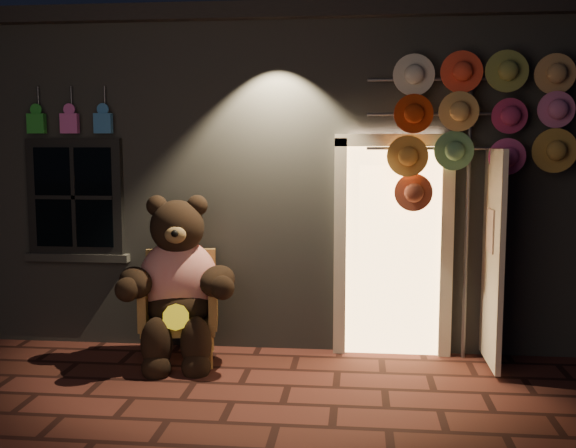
# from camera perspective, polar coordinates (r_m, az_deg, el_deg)

# --- Properties ---
(ground) EXTENTS (60.00, 60.00, 0.00)m
(ground) POSITION_cam_1_polar(r_m,az_deg,el_deg) (5.69, -4.77, -14.77)
(ground) COLOR #51241F
(ground) RESTS_ON ground
(shop_building) EXTENTS (7.30, 5.95, 3.51)m
(shop_building) POSITION_cam_1_polar(r_m,az_deg,el_deg) (9.25, -0.24, 4.53)
(shop_building) COLOR slate
(shop_building) RESTS_ON ground
(wicker_armchair) EXTENTS (0.83, 0.77, 1.05)m
(wicker_armchair) POSITION_cam_1_polar(r_m,az_deg,el_deg) (6.70, -9.11, -6.84)
(wicker_armchair) COLOR #A2733F
(wicker_armchair) RESTS_ON ground
(teddy_bear) EXTENTS (1.19, 1.02, 1.67)m
(teddy_bear) POSITION_cam_1_polar(r_m,az_deg,el_deg) (6.52, -9.31, -5.01)
(teddy_bear) COLOR red
(teddy_bear) RESTS_ON ground
(hat_rack) EXTENTS (1.90, 0.22, 2.94)m
(hat_rack) POSITION_cam_1_polar(r_m,az_deg,el_deg) (6.57, 15.65, 8.31)
(hat_rack) COLOR #59595E
(hat_rack) RESTS_ON ground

